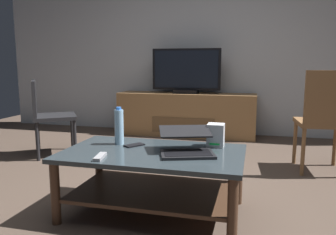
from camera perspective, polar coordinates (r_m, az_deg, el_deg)
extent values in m
plane|color=#4C3D33|center=(2.69, -1.55, -13.11)|extent=(7.68, 7.68, 0.00)
cube|color=silver|center=(5.04, 6.81, 13.42)|extent=(6.40, 0.12, 2.80)
cube|color=#2D383D|center=(2.28, -2.54, -6.05)|extent=(1.20, 0.71, 0.03)
cube|color=#472D1E|center=(2.36, -2.50, -12.33)|extent=(1.06, 0.63, 0.02)
cylinder|color=#472D1E|center=(2.31, -18.42, -12.02)|extent=(0.06, 0.06, 0.40)
cylinder|color=#472D1E|center=(1.97, 10.80, -15.42)|extent=(0.06, 0.06, 0.40)
cylinder|color=#472D1E|center=(2.81, -11.53, -7.87)|extent=(0.06, 0.06, 0.40)
cylinder|color=#472D1E|center=(2.55, 11.76, -9.71)|extent=(0.06, 0.06, 0.40)
cube|color=olive|center=(4.81, 3.06, 0.54)|extent=(1.93, 0.44, 0.60)
cube|color=brown|center=(4.61, 2.49, -1.34)|extent=(0.87, 0.01, 0.21)
cube|color=black|center=(4.75, 3.04, 4.38)|extent=(0.33, 0.20, 0.05)
cube|color=black|center=(4.74, 3.07, 8.11)|extent=(0.96, 0.04, 0.57)
cube|color=black|center=(4.71, 3.02, 8.10)|extent=(0.89, 0.01, 0.51)
cube|color=brown|center=(3.50, 24.40, -0.84)|extent=(0.47, 0.47, 0.04)
cube|color=brown|center=(3.28, 25.55, 2.84)|extent=(0.42, 0.07, 0.50)
cylinder|color=brown|center=(3.77, 26.25, -4.01)|extent=(0.04, 0.04, 0.44)
cylinder|color=brown|center=(3.68, 20.56, -3.95)|extent=(0.04, 0.04, 0.44)
cylinder|color=brown|center=(3.32, 21.76, -5.41)|extent=(0.04, 0.04, 0.44)
cube|color=black|center=(3.95, -18.49, 0.12)|extent=(0.61, 0.61, 0.04)
cube|color=black|center=(3.93, -21.56, 2.87)|extent=(0.27, 0.36, 0.40)
cylinder|color=black|center=(3.81, -15.38, -3.49)|extent=(0.04, 0.04, 0.41)
cylinder|color=black|center=(4.19, -15.82, -2.40)|extent=(0.04, 0.04, 0.41)
cylinder|color=black|center=(3.81, -21.10, -3.81)|extent=(0.04, 0.04, 0.41)
cylinder|color=black|center=(4.18, -21.03, -2.69)|extent=(0.04, 0.04, 0.41)
cube|color=black|center=(2.18, 3.27, -6.15)|extent=(0.39, 0.33, 0.02)
cube|color=black|center=(2.17, 3.27, -5.89)|extent=(0.34, 0.26, 0.00)
cube|color=black|center=(2.27, 2.86, -2.31)|extent=(0.39, 0.32, 0.04)
cube|color=silver|center=(2.27, 2.87, -2.35)|extent=(0.35, 0.29, 0.03)
cube|color=silver|center=(2.41, 8.03, -2.95)|extent=(0.12, 0.11, 0.16)
cube|color=#19D84C|center=(2.37, 7.84, -4.48)|extent=(0.07, 0.00, 0.01)
cylinder|color=#99C6E5|center=(2.47, -8.23, -1.61)|extent=(0.07, 0.07, 0.25)
cylinder|color=blue|center=(2.45, -8.30, 1.52)|extent=(0.04, 0.04, 0.02)
cube|color=black|center=(2.43, -5.70, -4.65)|extent=(0.14, 0.15, 0.01)
cube|color=#99999E|center=(2.15, -11.36, -6.48)|extent=(0.07, 0.17, 0.02)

